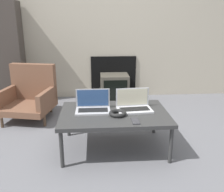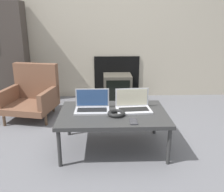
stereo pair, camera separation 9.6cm
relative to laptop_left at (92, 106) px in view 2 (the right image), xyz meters
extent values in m
plane|color=slate|center=(0.21, -0.22, -0.44)|extent=(14.00, 14.00, 0.00)
cube|color=#B7AD99|center=(0.21, 1.75, 0.86)|extent=(7.00, 0.06, 2.60)
cube|color=black|center=(0.34, 1.71, -0.10)|extent=(0.75, 0.03, 0.68)
cube|color=#333333|center=(0.21, -0.07, -0.06)|extent=(1.07, 0.72, 0.04)
cylinder|color=#333333|center=(-0.28, -0.39, -0.26)|extent=(0.04, 0.04, 0.36)
cylinder|color=#333333|center=(0.70, -0.39, -0.26)|extent=(0.04, 0.04, 0.36)
cylinder|color=#333333|center=(-0.28, 0.25, -0.26)|extent=(0.04, 0.04, 0.36)
cylinder|color=#333333|center=(0.70, 0.25, -0.26)|extent=(0.04, 0.04, 0.36)
cube|color=#B2B2B7|center=(0.00, -0.04, -0.04)|extent=(0.35, 0.22, 0.02)
cube|color=black|center=(0.00, -0.04, -0.03)|extent=(0.30, 0.12, 0.00)
cube|color=#B2B2B7|center=(0.00, 0.07, 0.07)|extent=(0.35, 0.01, 0.19)
cube|color=#2D4C7F|center=(0.00, 0.06, 0.07)|extent=(0.32, 0.00, 0.17)
cube|color=silver|center=(0.42, -0.04, -0.04)|extent=(0.36, 0.25, 0.02)
cube|color=black|center=(0.42, -0.04, -0.03)|extent=(0.30, 0.14, 0.00)
cube|color=silver|center=(0.41, 0.07, 0.07)|extent=(0.35, 0.03, 0.19)
cube|color=beige|center=(0.41, 0.06, 0.07)|extent=(0.32, 0.03, 0.17)
torus|color=black|center=(0.24, -0.15, -0.03)|extent=(0.17, 0.17, 0.04)
cube|color=#333338|center=(0.38, -0.31, -0.04)|extent=(0.07, 0.14, 0.01)
cube|color=#4C473D|center=(0.34, 1.51, -0.23)|extent=(0.44, 0.38, 0.42)
cube|color=black|center=(0.34, 1.32, -0.23)|extent=(0.36, 0.01, 0.33)
cube|color=brown|center=(-0.86, 0.77, -0.27)|extent=(0.73, 0.71, 0.08)
cube|color=brown|center=(-0.81, 1.01, 0.02)|extent=(0.62, 0.24, 0.49)
cube|color=brown|center=(-1.13, 0.83, -0.13)|extent=(0.18, 0.53, 0.20)
cube|color=brown|center=(-0.59, 0.71, -0.13)|extent=(0.18, 0.53, 0.20)
cylinder|color=#4C3828|center=(-1.12, 0.53, -0.37)|extent=(0.04, 0.04, 0.13)
cylinder|color=#4C3828|center=(-0.61, 0.53, -0.37)|extent=(0.04, 0.04, 0.13)
cylinder|color=#4C3828|center=(-1.12, 1.01, -0.37)|extent=(0.04, 0.04, 0.13)
cylinder|color=#4C3828|center=(-0.61, 1.01, -0.37)|extent=(0.04, 0.04, 0.13)
cube|color=#3F3833|center=(-1.37, 1.55, 0.33)|extent=(0.61, 0.30, 1.53)
camera|label=1|loc=(0.02, -2.38, 0.86)|focal=40.00mm
camera|label=2|loc=(0.11, -2.39, 0.86)|focal=40.00mm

